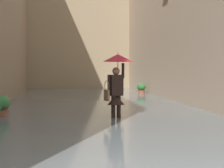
# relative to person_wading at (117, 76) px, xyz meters

# --- Properties ---
(ground_plane) EXTENTS (60.00, 60.00, 0.00)m
(ground_plane) POSITION_rel_person_wading_xyz_m (0.29, -4.01, -1.39)
(ground_plane) COLOR slate
(flood_water) EXTENTS (7.89, 26.41, 0.18)m
(flood_water) POSITION_rel_person_wading_xyz_m (0.29, -4.01, -1.30)
(flood_water) COLOR slate
(flood_water) RESTS_ON ground_plane
(person_wading) EXTENTS (0.88, 0.88, 2.10)m
(person_wading) POSITION_rel_person_wading_xyz_m (0.00, 0.00, 0.00)
(person_wading) COLOR black
(person_wading) RESTS_ON ground_plane
(potted_plant_far_right) EXTENTS (0.48, 0.48, 0.79)m
(potted_plant_far_right) POSITION_rel_person_wading_xyz_m (3.39, -0.87, -0.95)
(potted_plant_far_right) COLOR #9E563D
(potted_plant_far_right) RESTS_ON ground_plane
(potted_plant_near_left) EXTENTS (0.49, 0.49, 0.75)m
(potted_plant_near_left) POSITION_rel_person_wading_xyz_m (-2.85, -8.72, -0.97)
(potted_plant_near_left) COLOR #9E563D
(potted_plant_near_left) RESTS_ON ground_plane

